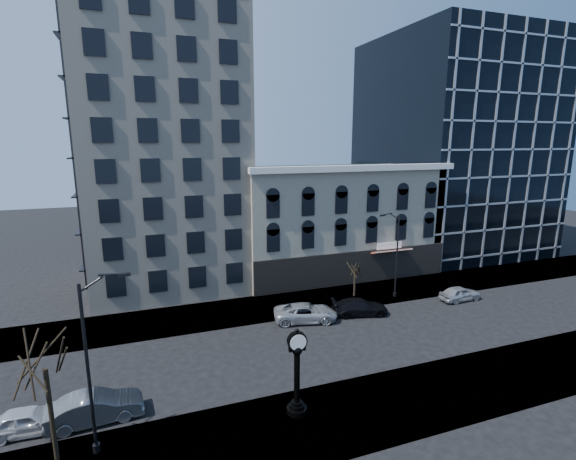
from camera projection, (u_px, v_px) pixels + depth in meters
name	position (u px, v px, depth m)	size (l,w,h in m)	color
ground	(281.00, 351.00, 30.02)	(160.00, 160.00, 0.00)	black
sidewalk_far	(252.00, 309.00, 37.36)	(160.00, 6.00, 0.12)	gray
sidewalk_near	(328.00, 419.00, 22.65)	(160.00, 6.00, 0.12)	gray
cream_tower	(160.00, 95.00, 41.31)	(15.90, 15.40, 42.50)	beige
victorian_row	(335.00, 220.00, 47.37)	(22.60, 11.19, 12.50)	gray
glass_office	(452.00, 147.00, 56.96)	(20.00, 20.15, 28.00)	black
street_clock	(297.00, 375.00, 22.62)	(1.13, 1.13, 4.99)	black
street_lamp_near	(99.00, 317.00, 19.03)	(2.34, 0.50, 9.04)	black
street_lamp_far	(393.00, 233.00, 38.78)	(2.18, 0.44, 8.42)	black
bare_tree_near	(42.00, 348.00, 18.47)	(4.42, 4.42, 7.58)	black
bare_tree_far	(355.00, 266.00, 39.86)	(2.36, 2.36, 4.05)	black
car_near_a	(29.00, 421.00, 21.53)	(1.63, 4.04, 1.38)	silver
car_near_b	(95.00, 408.00, 22.38)	(1.71, 4.89, 1.61)	#595B60
car_far_a	(306.00, 313.00, 34.93)	(2.45, 5.32, 1.48)	#A5A8AD
car_far_b	(360.00, 307.00, 36.22)	(1.99, 4.89, 1.42)	black
car_far_c	(460.00, 293.00, 39.48)	(1.64, 4.06, 1.38)	#A5A8AD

